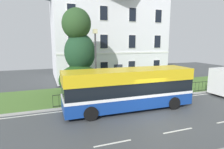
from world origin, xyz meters
The scene contains 7 objects.
ground_plane centered at (0.00, 1.33, -0.01)m, with size 60.00×56.00×0.18m.
georgian_townhouse centered at (1.65, 16.20, 6.64)m, with size 15.03×9.49×12.96m.
iron_verge_railing centered at (1.65, 4.40, 0.62)m, with size 16.45×0.04×0.97m.
evergreen_tree centered at (-3.87, 7.74, 3.44)m, with size 3.87×3.87×8.08m.
single_decker_bus centered at (-1.13, 2.47, 1.61)m, with size 9.83×2.79×3.05m.
street_lamp_post centered at (-2.90, 5.39, 3.59)m, with size 0.36×0.24×5.98m.
litter_bin centered at (1.24, 5.00, 0.64)m, with size 0.48×0.48×1.03m.
Camera 1 is at (-7.05, -10.00, 5.01)m, focal length 30.19 mm.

